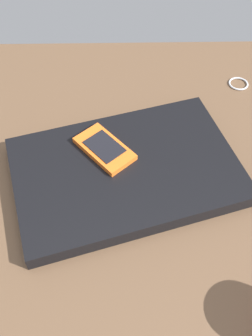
% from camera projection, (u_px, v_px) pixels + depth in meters
% --- Properties ---
extents(desk_surface, '(1.20, 0.80, 0.03)m').
position_uv_depth(desk_surface, '(168.00, 194.00, 0.63)').
color(desk_surface, brown).
rests_on(desk_surface, ground).
extents(laptop_closed, '(0.40, 0.32, 0.03)m').
position_uv_depth(laptop_closed, '(126.00, 171.00, 0.63)').
color(laptop_closed, black).
rests_on(laptop_closed, desk_surface).
extents(cell_phone_on_laptop, '(0.11, 0.11, 0.01)m').
position_uv_depth(cell_phone_on_laptop, '(104.00, 148.00, 0.63)').
color(cell_phone_on_laptop, orange).
rests_on(cell_phone_on_laptop, laptop_closed).
extents(key_ring, '(0.04, 0.04, 0.00)m').
position_uv_depth(key_ring, '(238.00, 84.00, 0.78)').
color(key_ring, silver).
rests_on(key_ring, desk_surface).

